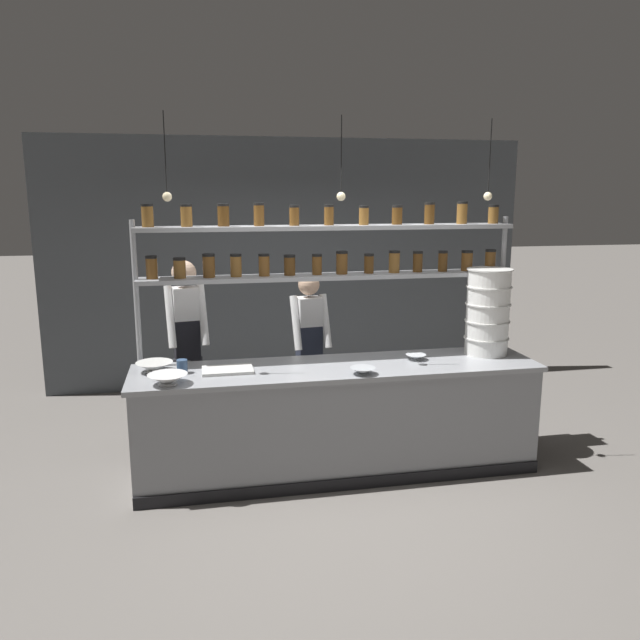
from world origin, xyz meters
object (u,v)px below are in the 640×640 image
Objects in this scene: cutting_board at (228,370)px; serving_cup_front at (182,366)px; prep_bowl_center_back at (363,371)px; prep_bowl_near_right at (155,367)px; prep_bowl_near_left at (416,357)px; spice_shelf_unit at (328,256)px; chef_left at (187,340)px; container_stack at (488,312)px; prep_bowl_center_front at (168,379)px; chef_center at (309,345)px.

serving_cup_front is at bearing 176.43° from cutting_board.
prep_bowl_center_back is 1.65m from prep_bowl_near_right.
prep_bowl_near_left is 2.16m from prep_bowl_near_right.
spice_shelf_unit is 1.51m from serving_cup_front.
chef_left reaches higher than prep_bowl_near_left.
serving_cup_front reaches higher than prep_bowl_center_back.
container_stack reaches higher than prep_bowl_center_front.
prep_bowl_near_right is at bearing 170.06° from cutting_board.
prep_bowl_near_right is at bearing -118.06° from chef_left.
spice_shelf_unit is 1.27m from cutting_board.
serving_cup_front reaches higher than cutting_board.
spice_shelf_unit is 1.03m from chef_center.
prep_bowl_center_front is (-1.26, -1.09, 0.06)m from chef_center.
container_stack is at bearing 7.85° from prep_bowl_center_front.
prep_bowl_center_front is 1.47× the size of prep_bowl_center_back.
chef_center is 7.83× the size of prep_bowl_center_back.
prep_bowl_near_right is at bearing 107.63° from prep_bowl_center_front.
prep_bowl_center_back is (1.48, -0.03, -0.01)m from prep_bowl_center_front.
prep_bowl_near_right is at bearing 166.32° from prep_bowl_center_back.
prep_bowl_center_front reaches higher than prep_bowl_near_right.
container_stack reaches higher than cutting_board.
chef_left is at bearing 164.78° from container_stack.
spice_shelf_unit is 10.95× the size of prep_bowl_center_front.
cutting_board is at bearing -9.94° from prep_bowl_near_right.
prep_bowl_near_left is 0.65m from prep_bowl_center_back.
prep_bowl_center_front reaches higher than cutting_board.
prep_bowl_center_front is at bearing -172.15° from container_stack.
chef_left is 2.69m from container_stack.
container_stack is (1.45, -0.71, 0.40)m from chef_center.
chef_left is at bearing 111.47° from cutting_board.
prep_bowl_center_front is at bearing -72.37° from prep_bowl_near_right.
prep_bowl_center_front is (-2.71, -0.37, -0.34)m from container_stack.
spice_shelf_unit is 1.68m from prep_bowl_center_front.
prep_bowl_center_front reaches higher than prep_bowl_center_back.
prep_bowl_near_left is (0.70, -0.28, -0.85)m from spice_shelf_unit.
spice_shelf_unit is 18.67× the size of prep_bowl_near_left.
spice_shelf_unit reaches higher than prep_bowl_near_left.
spice_shelf_unit reaches higher than prep_bowl_center_back.
chef_center is 1.56m from prep_bowl_near_right.
chef_center is 1.66m from container_stack.
prep_bowl_center_back is 1.84× the size of serving_cup_front.
prep_bowl_center_front is at bearing 178.93° from prep_bowl_center_back.
prep_bowl_near_right is (-0.11, 0.36, -0.00)m from prep_bowl_center_front.
prep_bowl_near_right is (-1.60, 0.39, 0.01)m from prep_bowl_center_back.
chef_left is 0.76m from prep_bowl_near_right.
prep_bowl_near_left is 0.86× the size of prep_bowl_center_back.
chef_center is at bearing 98.37° from spice_shelf_unit.
chef_center is at bearing -8.45° from chef_left.
cutting_board is 0.58m from prep_bowl_near_right.
prep_bowl_near_left is (1.59, 0.04, 0.01)m from cutting_board.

